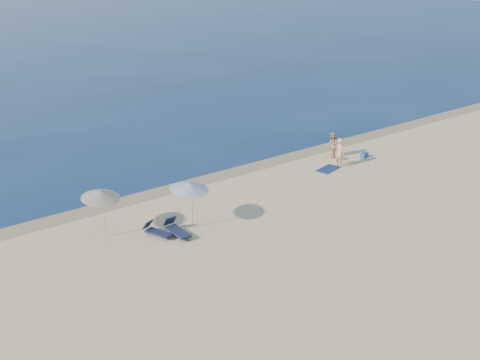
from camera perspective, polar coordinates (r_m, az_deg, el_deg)
name	(u,v)px	position (r m, az deg, el deg)	size (l,w,h in m)	color
wet_sand_strip	(253,167)	(38.72, 1.23, 1.29)	(240.00, 1.60, 0.00)	#847254
person_left	(340,152)	(38.97, 9.44, 2.61)	(0.69, 0.46, 1.90)	#E1A07F
person_right	(332,145)	(40.60, 8.74, 3.30)	(0.84, 0.66, 1.74)	tan
beach_towel	(328,169)	(38.66, 8.37, 1.04)	(1.67, 0.93, 0.03)	#0F1C4B
white_bag	(341,158)	(40.42, 9.51, 2.09)	(0.35, 0.30, 0.30)	white
blue_cooler	(364,155)	(41.20, 11.70, 2.35)	(0.49, 0.35, 0.35)	#1B4695
umbrella_near	(190,187)	(29.79, -4.81, -0.62)	(2.28, 2.30, 2.53)	silver
umbrella_far	(101,195)	(29.47, -13.08, -1.36)	(2.11, 2.14, 2.54)	silver
lounger_left	(157,231)	(29.81, -7.90, -4.84)	(1.02, 1.65, 0.69)	#141939
lounger_right	(177,230)	(29.76, -6.03, -4.72)	(0.61, 1.79, 0.79)	#141D38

